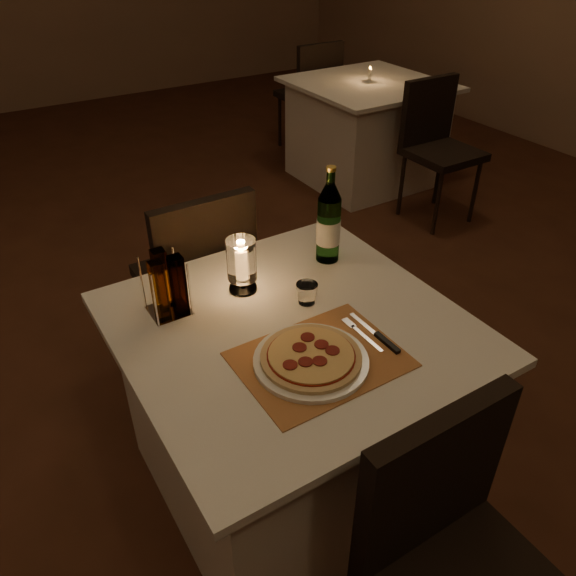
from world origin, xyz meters
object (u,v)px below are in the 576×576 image
neighbor_table_right (365,132)px  chair_far (199,270)px  water_bottle (329,224)px  tumbler (307,293)px  pizza (311,356)px  main_table (291,409)px  chair_near (454,549)px  plate (311,361)px  hurricane_candle (242,261)px

neighbor_table_right → chair_far: bearing=-145.1°
water_bottle → tumbler: bearing=-138.7°
pizza → main_table: bearing=74.5°
chair_near → plate: chair_near is taller
main_table → water_bottle: size_ratio=2.87×
pizza → water_bottle: (0.36, 0.43, 0.11)m
water_bottle → hurricane_candle: bearing=-177.8°
hurricane_candle → water_bottle: bearing=2.2°
chair_far → neighbor_table_right: chair_far is taller
chair_near → pizza: 0.58m
chair_near → chair_far: 1.43m
chair_near → pizza: chair_near is taller
chair_near → tumbler: 0.82m
plate → neighbor_table_right: plate is taller
tumbler → hurricane_candle: bearing=128.8°
chair_near → chair_far: bearing=90.0°
chair_far → water_bottle: water_bottle is taller
pizza → water_bottle: water_bottle is taller
chair_far → neighbor_table_right: (1.98, 1.38, -0.18)m
main_table → pizza: size_ratio=3.57×
water_bottle → neighbor_table_right: 2.53m
main_table → plate: size_ratio=3.12×
chair_far → neighbor_table_right: bearing=34.9°
water_bottle → neighbor_table_right: water_bottle is taller
tumbler → pizza: bearing=-121.1°
plate → hurricane_candle: bearing=88.3°
plate → chair_far: bearing=86.8°
pizza → tumbler: size_ratio=4.04×
hurricane_candle → chair_near: bearing=-87.7°
pizza → tumbler: tumbler is taller
chair_near → neighbor_table_right: bearing=54.9°
hurricane_candle → neighbor_table_right: 2.78m
tumbler → hurricane_candle: size_ratio=0.37×
chair_near → neighbor_table_right: size_ratio=0.90×
plate → water_bottle: 0.58m
chair_near → chair_far: same height
chair_far → pizza: 0.92m
chair_near → pizza: size_ratio=3.21×
chair_far → plate: (-0.05, -0.89, 0.20)m
hurricane_candle → plate: bearing=-91.7°
pizza → neighbor_table_right: size_ratio=0.28×
main_table → chair_near: (0.00, -0.71, 0.18)m
chair_near → water_bottle: water_bottle is taller
pizza → hurricane_candle: hurricane_candle is taller
hurricane_candle → pizza: bearing=-91.7°
chair_far → neighbor_table_right: 2.42m
main_table → plate: (-0.05, -0.18, 0.38)m
tumbler → water_bottle: bearing=41.3°
chair_far → hurricane_candle: 0.56m
chair_near → tumbler: bearing=82.7°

